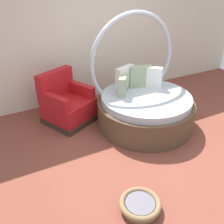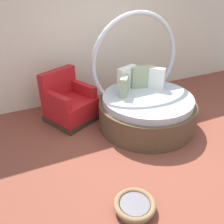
{
  "view_description": "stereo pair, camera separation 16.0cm",
  "coord_description": "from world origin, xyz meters",
  "views": [
    {
      "loc": [
        -2.1,
        -2.61,
        2.52
      ],
      "look_at": [
        -0.5,
        0.48,
        0.55
      ],
      "focal_mm": 40.24,
      "sensor_mm": 36.0,
      "label": 1
    },
    {
      "loc": [
        -1.96,
        -2.68,
        2.52
      ],
      "look_at": [
        -0.5,
        0.48,
        0.55
      ],
      "focal_mm": 40.24,
      "sensor_mm": 36.0,
      "label": 2
    }
  ],
  "objects": [
    {
      "name": "red_armchair",
      "position": [
        -0.94,
        1.47,
        0.33
      ],
      "size": [
        1.06,
        1.06,
        0.94
      ],
      "color": "#38281E",
      "rests_on": "ground_plane"
    },
    {
      "name": "round_daybed",
      "position": [
        0.28,
        0.73,
        0.4
      ],
      "size": [
        1.74,
        1.74,
        1.96
      ],
      "color": "brown",
      "rests_on": "ground_plane"
    },
    {
      "name": "back_wall",
      "position": [
        0.0,
        2.28,
        1.46
      ],
      "size": [
        8.0,
        0.12,
        2.92
      ],
      "primitive_type": "cube",
      "color": "silver",
      "rests_on": "ground_plane"
    },
    {
      "name": "ground_plane",
      "position": [
        0.0,
        0.0,
        -0.01
      ],
      "size": [
        8.0,
        8.0,
        0.02
      ],
      "primitive_type": "cube",
      "color": "brown"
    },
    {
      "name": "pet_basket",
      "position": [
        -0.85,
        -0.93,
        0.07
      ],
      "size": [
        0.51,
        0.51,
        0.13
      ],
      "color": "#8E704C",
      "rests_on": "ground_plane"
    }
  ]
}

